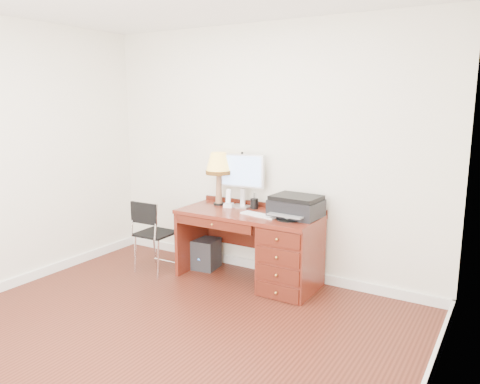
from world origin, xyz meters
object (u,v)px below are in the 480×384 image
Objects in this scene: printer at (296,206)px; phone at (228,202)px; monitor at (242,174)px; leg_lamp at (219,167)px; equipment_box at (205,253)px; chair at (152,229)px; desk at (276,248)px.

printer is 0.81m from phone.
leg_lamp is at bearing -173.65° from monitor.
monitor is 1.04m from equipment_box.
monitor reaches higher than equipment_box.
monitor reaches higher than chair.
desk is 0.75m from phone.
printer is 0.62× the size of chair.
desk is at bearing 12.50° from chair.
chair is at bearing -144.17° from equipment_box.
leg_lamp is at bearing 37.87° from chair.
monitor is 0.75m from printer.
phone is (-0.63, 0.09, 0.40)m from desk.
monitor is 0.28m from leg_lamp.
monitor is 0.71× the size of chair.
leg_lamp reaches higher than printer.
chair is at bearing -166.09° from desk.
equipment_box is (0.43, 0.41, -0.33)m from chair.
printer reaches higher than equipment_box.
desk is at bearing -24.41° from phone.
equipment_box is at bearing 167.44° from phone.
leg_lamp reaches higher than equipment_box.
chair is at bearing -153.68° from monitor.
monitor is at bearing 174.63° from printer.
equipment_box is (-0.42, -0.13, -0.95)m from monitor.
phone is (0.16, -0.05, -0.37)m from leg_lamp.
phone is at bearing -176.71° from printer.
leg_lamp reaches higher than phone.
printer is 1.49× the size of equipment_box.
equipment_box is (-0.94, 0.07, -0.24)m from desk.
desk is 1.83× the size of chair.
chair reaches higher than equipment_box.
printer reaches higher than phone.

